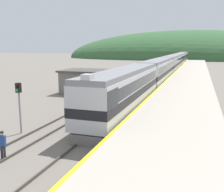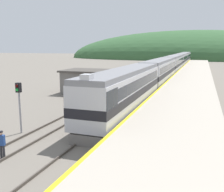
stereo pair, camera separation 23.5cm
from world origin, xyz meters
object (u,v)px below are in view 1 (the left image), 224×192
(express_train_lead_car, at_px, (125,90))
(carriage_second, at_px, (158,71))
(carriage_fifth, at_px, (183,57))
(carriage_fourth, at_px, (179,60))
(track_worker, at_px, (2,144))
(signal_post_siding, at_px, (19,97))
(carriage_third, at_px, (172,63))

(express_train_lead_car, distance_m, carriage_second, 21.22)
(carriage_fifth, bearing_deg, carriage_fourth, -90.00)
(express_train_lead_car, distance_m, track_worker, 13.06)
(express_train_lead_car, relative_size, carriage_fifth, 0.90)
(express_train_lead_car, height_order, signal_post_siding, express_train_lead_car)
(carriage_second, height_order, track_worker, carriage_second)
(carriage_fourth, distance_m, track_worker, 77.86)
(carriage_fifth, bearing_deg, express_train_lead_car, -90.00)
(track_worker, bearing_deg, carriage_third, 86.09)
(express_train_lead_car, xyz_separation_m, signal_post_siding, (-5.78, -8.23, 0.40))
(express_train_lead_car, bearing_deg, carriage_second, 90.00)
(carriage_third, xyz_separation_m, track_worker, (-3.81, -55.69, -1.42))
(express_train_lead_car, distance_m, signal_post_siding, 10.07)
(carriage_third, relative_size, signal_post_siding, 5.47)
(carriage_second, relative_size, signal_post_siding, 5.47)
(carriage_second, distance_m, carriage_fourth, 44.13)
(carriage_second, height_order, carriage_fifth, same)
(carriage_third, xyz_separation_m, carriage_fifth, (0.00, 44.13, 0.00))
(carriage_fifth, bearing_deg, carriage_third, -90.00)
(express_train_lead_car, relative_size, carriage_fourth, 0.90)
(carriage_second, xyz_separation_m, track_worker, (-3.81, -33.63, -1.42))
(carriage_fourth, relative_size, signal_post_siding, 5.47)
(track_worker, bearing_deg, signal_post_siding, 115.33)
(express_train_lead_car, height_order, carriage_second, express_train_lead_car)
(carriage_third, relative_size, carriage_fifth, 1.00)
(carriage_second, distance_m, signal_post_siding, 30.02)
(express_train_lead_car, height_order, carriage_third, express_train_lead_car)
(carriage_second, xyz_separation_m, signal_post_siding, (-5.78, -29.45, 0.42))
(carriage_second, distance_m, carriage_third, 22.06)
(carriage_third, height_order, signal_post_siding, carriage_third)
(carriage_second, bearing_deg, express_train_lead_car, -90.00)
(express_train_lead_car, xyz_separation_m, carriage_third, (0.00, 43.28, -0.01))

